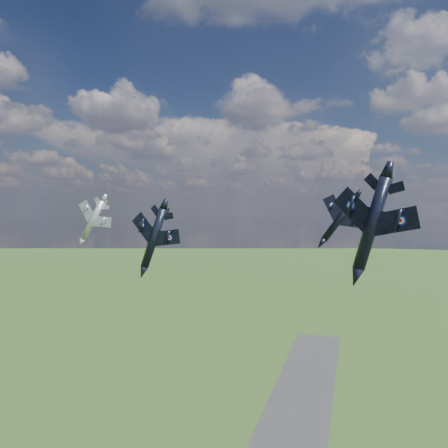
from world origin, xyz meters
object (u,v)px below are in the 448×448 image
(jet_lead_navy, at_px, (154,238))
(jet_right_navy, at_px, (372,224))
(jet_left_silver, at_px, (93,220))
(jet_high_navy, at_px, (340,218))

(jet_lead_navy, xyz_separation_m, jet_right_navy, (30.39, -12.35, 2.72))
(jet_lead_navy, distance_m, jet_left_silver, 31.89)
(jet_right_navy, bearing_deg, jet_left_silver, 173.10)
(jet_lead_navy, relative_size, jet_left_silver, 0.99)
(jet_high_navy, height_order, jet_left_silver, jet_high_navy)
(jet_lead_navy, relative_size, jet_right_navy, 0.96)
(jet_high_navy, relative_size, jet_left_silver, 1.10)
(jet_high_navy, bearing_deg, jet_lead_navy, -140.76)
(jet_right_navy, height_order, jet_high_navy, jet_high_navy)
(jet_lead_navy, distance_m, jet_high_navy, 39.87)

